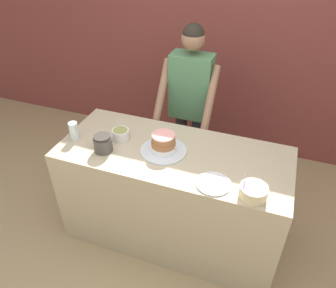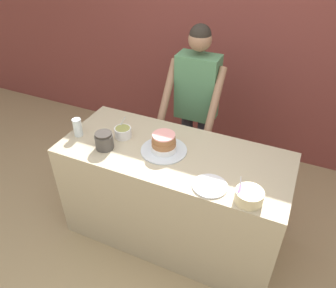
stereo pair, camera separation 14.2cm
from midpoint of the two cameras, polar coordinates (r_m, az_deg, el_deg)
ground_plane at (r=2.88m, az=-3.39°, el=-20.34°), size 14.00×14.00×0.00m
wall_back at (r=3.62m, az=8.40°, el=17.94°), size 10.00×0.05×2.60m
counter at (r=2.75m, az=-0.66°, el=-8.93°), size 1.75×0.75×0.91m
person_baker at (r=3.02m, az=2.56°, el=8.37°), size 0.50×0.45×1.64m
cake at (r=2.42m, az=-2.49°, el=-0.11°), size 0.35×0.35×0.15m
frosting_bowl_purple at (r=2.11m, az=12.78°, el=-8.12°), size 0.18×0.18×0.16m
frosting_bowl_olive at (r=2.60m, az=-9.81°, el=1.72°), size 0.13×0.13×0.15m
drinking_glass at (r=2.67m, az=-17.54°, el=2.13°), size 0.07×0.07×0.15m
ceramic_plate at (r=2.18m, az=6.05°, el=-6.93°), size 0.23×0.23×0.01m
stoneware_jar at (r=2.48m, az=-12.89°, el=0.05°), size 0.14×0.14×0.13m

